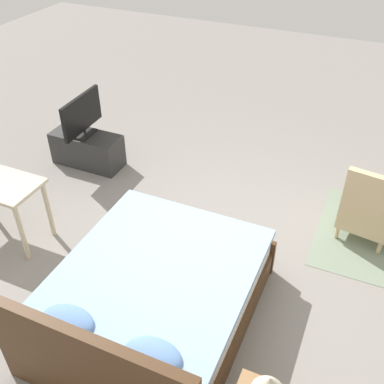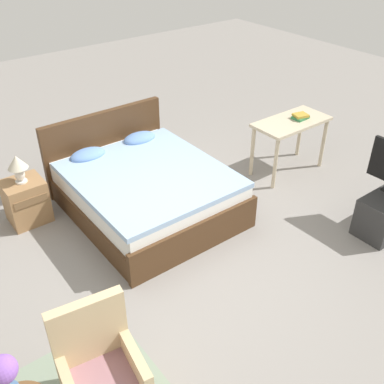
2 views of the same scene
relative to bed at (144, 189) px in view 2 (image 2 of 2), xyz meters
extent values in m
plane|color=gray|center=(-0.16, -0.98, -0.30)|extent=(16.00, 16.00, 0.00)
cube|color=#472D19|center=(0.00, -0.05, -0.16)|extent=(1.63, 2.01, 0.28)
cube|color=white|center=(0.00, -0.05, 0.10)|extent=(1.56, 1.93, 0.24)
cube|color=#93B2D6|center=(0.00, -0.13, 0.25)|extent=(1.61, 1.77, 0.06)
cube|color=#472D19|center=(0.00, 0.92, 0.18)|extent=(1.65, 0.08, 0.96)
cube|color=#472D19|center=(0.00, -1.02, -0.10)|extent=(1.65, 0.06, 0.40)
ellipsoid|color=#668ED1|center=(-0.37, 0.65, 0.29)|extent=(0.44, 0.28, 0.14)
ellipsoid|color=#668ED1|center=(0.36, 0.66, 0.29)|extent=(0.44, 0.28, 0.14)
cylinder|color=#CCB284|center=(-1.33, -1.82, -0.21)|extent=(0.04, 0.04, 0.16)
cube|color=gray|center=(-1.59, -2.02, 0.04)|extent=(0.56, 0.56, 0.10)
cube|color=#CCB284|center=(-1.56, -1.79, 0.31)|extent=(0.55, 0.16, 0.64)
cube|color=#CCB284|center=(-1.36, -2.05, 0.12)|extent=(0.14, 0.52, 0.26)
cylinder|color=#477538|center=(-2.16, -2.04, 0.58)|extent=(0.02, 0.02, 0.10)
sphere|color=#8956B7|center=(-2.16, -2.04, 0.71)|extent=(0.17, 0.17, 0.17)
cube|color=#997047|center=(-1.19, 0.65, -0.04)|extent=(0.44, 0.40, 0.52)
cube|color=brown|center=(-1.19, 0.44, 0.07)|extent=(0.37, 0.01, 0.09)
cylinder|color=silver|center=(-1.19, 0.65, 0.23)|extent=(0.13, 0.13, 0.02)
ellipsoid|color=silver|center=(-1.19, 0.65, 0.32)|extent=(0.11, 0.11, 0.16)
cone|color=beige|center=(-1.19, 0.65, 0.48)|extent=(0.22, 0.22, 0.15)
cylinder|color=beige|center=(1.59, -0.59, 0.06)|extent=(0.05, 0.05, 0.71)
cylinder|color=beige|center=(2.53, -0.59, 0.06)|extent=(0.05, 0.05, 0.71)
cylinder|color=beige|center=(1.59, -0.17, 0.06)|extent=(0.05, 0.05, 0.71)
cylinder|color=beige|center=(2.53, -0.17, 0.06)|extent=(0.05, 0.05, 0.71)
cube|color=beige|center=(2.06, -0.38, 0.43)|extent=(1.04, 0.52, 0.04)
cube|color=#337A47|center=(2.19, -0.41, 0.47)|extent=(0.22, 0.17, 0.03)
cube|color=#B79333|center=(2.19, -0.41, 0.50)|extent=(0.21, 0.19, 0.03)
camera|label=1|loc=(-1.37, 2.24, 3.11)|focal=42.00mm
camera|label=2|loc=(-2.25, -3.89, 2.88)|focal=42.00mm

